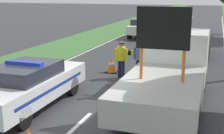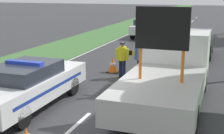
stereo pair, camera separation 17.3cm
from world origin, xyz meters
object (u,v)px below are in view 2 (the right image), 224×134
Objects in this scene: work_truck at (170,70)px; road_barrier at (141,55)px; police_officer at (122,57)px; pedestrian_civilian at (141,57)px; police_car at (28,84)px; traffic_cone_near_truck at (129,79)px; queued_car_sedan_black at (196,42)px; queued_car_van_white at (146,28)px; traffic_cone_centre_front at (113,65)px.

work_truck is 2.53× the size of road_barrier.
pedestrian_civilian is (0.78, 0.14, 0.04)m from police_officer.
police_officer is at bearing -168.93° from pedestrian_civilian.
police_car is at bearing -119.33° from pedestrian_civilian.
police_car is 3.06× the size of pedestrian_civilian.
work_truck is (4.16, 2.01, 0.32)m from police_car.
traffic_cone_near_truck is 0.15× the size of queued_car_sedan_black.
police_car is 3.97m from traffic_cone_near_truck.
pedestrian_civilian is 0.41× the size of queued_car_van_white.
work_truck reaches higher than queued_car_van_white.
queued_car_sedan_black reaches higher than traffic_cone_centre_front.
queued_car_sedan_black is at bearing 61.00° from road_barrier.
pedestrian_civilian reaches higher than police_car.
road_barrier is 3.84× the size of traffic_cone_near_truck.
road_barrier is 0.61× the size of queued_car_van_white.
traffic_cone_near_truck is 7.39m from queued_car_sedan_black.
police_officer is (-2.37, 2.27, -0.15)m from work_truck.
police_officer is 0.95× the size of pedestrian_civilian.
pedestrian_civilian is at bearing 72.90° from queued_car_sedan_black.
road_barrier is 1.49× the size of pedestrian_civilian.
traffic_cone_near_truck is 0.16× the size of queued_car_van_white.
traffic_cone_centre_front is (-1.46, 0.59, -0.60)m from pedestrian_civilian.
queued_car_van_white reaches higher than traffic_cone_near_truck.
traffic_cone_centre_front is (1.10, 5.01, -0.40)m from police_car.
traffic_cone_near_truck is at bearing -94.06° from road_barrier.
police_car is 5.84m from road_barrier.
police_officer reaches higher than police_car.
work_truck is 3.29m from police_officer.
police_officer is at bearing 98.85° from queued_car_van_white.
queued_car_sedan_black reaches higher than road_barrier.
police_car is 2.06× the size of road_barrier.
road_barrier is 11.43m from queued_car_van_white.
police_officer is at bearing 118.75° from traffic_cone_near_truck.
police_car is 0.81× the size of work_truck.
road_barrier is 1.36m from traffic_cone_centre_front.
traffic_cone_near_truck is (2.43, 3.11, -0.44)m from police_car.
police_officer is 0.39× the size of queued_car_van_white.
police_officer reaches higher than road_barrier.
work_truck is 1.49× the size of queued_car_sedan_black.
queued_car_van_white is (-1.22, 11.50, 0.44)m from traffic_cone_centre_front.
traffic_cone_centre_front is (-3.06, 3.00, -0.72)m from work_truck.
police_officer is 12.37m from queued_car_van_white.
work_truck is 9.72× the size of traffic_cone_near_truck.
traffic_cone_centre_front is 1.13× the size of traffic_cone_near_truck.
police_officer is at bearing 73.21° from police_car.
road_barrier is (2.33, 5.35, 0.07)m from police_car.
police_car reaches higher than traffic_cone_centre_front.
police_car is 1.21× the size of queued_car_sedan_black.
queued_car_van_white is (-2.45, 11.16, -0.02)m from road_barrier.
pedestrian_civilian is 2.29× the size of traffic_cone_centre_front.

